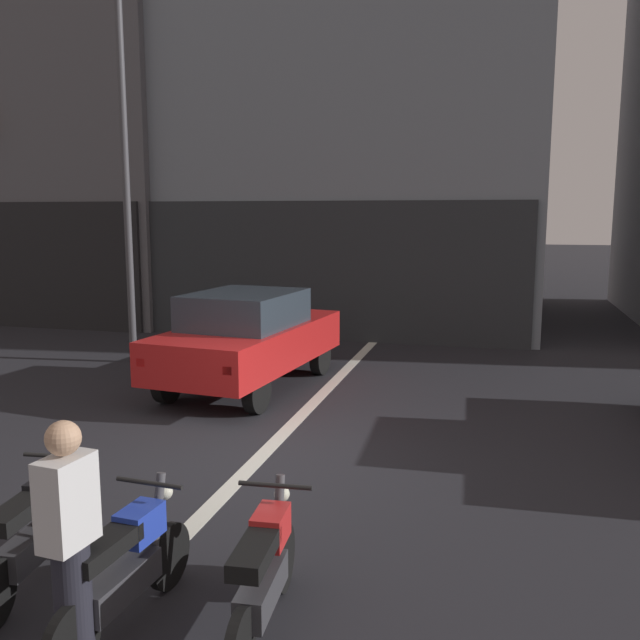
{
  "coord_description": "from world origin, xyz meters",
  "views": [
    {
      "loc": [
        2.69,
        -7.24,
        2.92
      ],
      "look_at": [
        0.24,
        2.0,
        1.4
      ],
      "focal_mm": 37.78,
      "sensor_mm": 36.0,
      "label": 1
    }
  ],
  "objects_px": {
    "car_red_crossing_near": "(248,336)",
    "motorcycle_red_row_centre": "(264,572)",
    "motorcycle_blue_row_left_mid": "(126,568)",
    "motorcycle_black_row_leftmost": "(37,531)",
    "street_lamp": "(124,136)",
    "person_by_motorcycles": "(70,546)"
  },
  "relations": [
    {
      "from": "car_red_crossing_near",
      "to": "person_by_motorcycles",
      "type": "bearing_deg",
      "value": -78.18
    },
    {
      "from": "motorcycle_black_row_leftmost",
      "to": "motorcycle_red_row_centre",
      "type": "height_order",
      "value": "same"
    },
    {
      "from": "street_lamp",
      "to": "motorcycle_red_row_centre",
      "type": "bearing_deg",
      "value": -54.38
    },
    {
      "from": "street_lamp",
      "to": "motorcycle_red_row_centre",
      "type": "height_order",
      "value": "street_lamp"
    },
    {
      "from": "car_red_crossing_near",
      "to": "motorcycle_black_row_leftmost",
      "type": "height_order",
      "value": "car_red_crossing_near"
    },
    {
      "from": "car_red_crossing_near",
      "to": "motorcycle_red_row_centre",
      "type": "relative_size",
      "value": 2.56
    },
    {
      "from": "motorcycle_black_row_leftmost",
      "to": "car_red_crossing_near",
      "type": "bearing_deg",
      "value": 95.34
    },
    {
      "from": "street_lamp",
      "to": "motorcycle_black_row_leftmost",
      "type": "height_order",
      "value": "street_lamp"
    },
    {
      "from": "motorcycle_black_row_leftmost",
      "to": "person_by_motorcycles",
      "type": "relative_size",
      "value": 1.0
    },
    {
      "from": "motorcycle_red_row_centre",
      "to": "car_red_crossing_near",
      "type": "bearing_deg",
      "value": 111.71
    },
    {
      "from": "street_lamp",
      "to": "motorcycle_blue_row_left_mid",
      "type": "relative_size",
      "value": 4.31
    },
    {
      "from": "street_lamp",
      "to": "motorcycle_black_row_leftmost",
      "type": "relative_size",
      "value": 4.32
    },
    {
      "from": "person_by_motorcycles",
      "to": "street_lamp",
      "type": "bearing_deg",
      "value": 117.96
    },
    {
      "from": "motorcycle_red_row_centre",
      "to": "street_lamp",
      "type": "bearing_deg",
      "value": 125.62
    },
    {
      "from": "car_red_crossing_near",
      "to": "motorcycle_blue_row_left_mid",
      "type": "height_order",
      "value": "car_red_crossing_near"
    },
    {
      "from": "car_red_crossing_near",
      "to": "motorcycle_black_row_leftmost",
      "type": "relative_size",
      "value": 2.56
    },
    {
      "from": "motorcycle_red_row_centre",
      "to": "person_by_motorcycles",
      "type": "xyz_separation_m",
      "value": [
        -1.05,
        -0.68,
        0.4
      ]
    },
    {
      "from": "street_lamp",
      "to": "motorcycle_blue_row_left_mid",
      "type": "bearing_deg",
      "value": -60.11
    },
    {
      "from": "motorcycle_blue_row_left_mid",
      "to": "motorcycle_black_row_leftmost",
      "type": "bearing_deg",
      "value": 162.23
    },
    {
      "from": "street_lamp",
      "to": "motorcycle_blue_row_left_mid",
      "type": "distance_m",
      "value": 9.77
    },
    {
      "from": "motorcycle_black_row_leftmost",
      "to": "motorcycle_red_row_centre",
      "type": "distance_m",
      "value": 1.93
    },
    {
      "from": "motorcycle_blue_row_left_mid",
      "to": "motorcycle_red_row_centre",
      "type": "height_order",
      "value": "same"
    }
  ]
}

